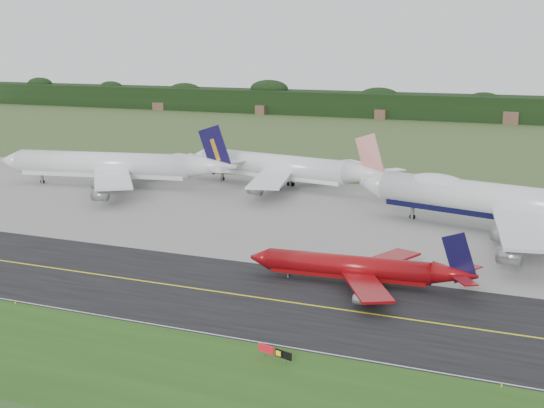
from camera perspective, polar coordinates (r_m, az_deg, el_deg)
The scene contains 15 objects.
ground at distance 115.83m, azimuth 0.80°, elevation -6.62°, with size 600.00×600.00×0.00m, color #3D5025.
grass_verge at distance 86.89m, azimuth -8.36°, elevation -13.35°, with size 400.00×30.00×0.01m, color #284C16.
taxiway at distance 112.35m, azimuth 0.01°, elevation -7.21°, with size 400.00×32.00×0.02m, color black.
apron at distance 162.34m, azimuth 7.74°, elevation -1.25°, with size 400.00×78.00×0.01m, color gray.
taxiway_centreline at distance 112.34m, azimuth 0.01°, elevation -7.20°, with size 400.00×0.40×0.00m, color yellow.
taxiway_edge_line at distance 99.22m, azimuth -3.60°, elevation -9.90°, with size 400.00×0.25×0.00m, color silver.
horizon_treeline at distance 378.77m, azimuth 17.06°, elevation 6.76°, with size 700.00×25.00×12.00m.
jet_ba_747 at distance 154.58m, azimuth 18.15°, elevation -0.02°, with size 73.18×59.47×18.62m.
jet_red_737 at distance 118.98m, azimuth 6.69°, elevation -4.83°, with size 36.14×29.38×9.75m.
jet_navy_gold at distance 201.70m, azimuth -11.61°, elevation 2.83°, with size 65.37×56.11×16.95m.
jet_star_tail at distance 196.16m, azimuth 0.85°, elevation 2.75°, with size 60.56×50.03×16.02m.
taxiway_sign at distance 91.46m, azimuth 0.20°, elevation -11.07°, with size 4.85×1.61×1.67m.
edge_marker_left at distance 116.61m, azimuth -18.76°, elevation -7.02°, with size 0.16×0.16×0.50m, color yellow.
edge_marker_center at distance 96.14m, azimuth -0.98°, elevation -10.48°, with size 0.16×0.16×0.50m, color yellow.
edge_marker_right at distance 89.16m, azimuth 16.90°, elevation -12.91°, with size 0.16×0.16×0.50m, color yellow.
Camera 1 is at (42.09, -101.33, 37.14)m, focal length 50.00 mm.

